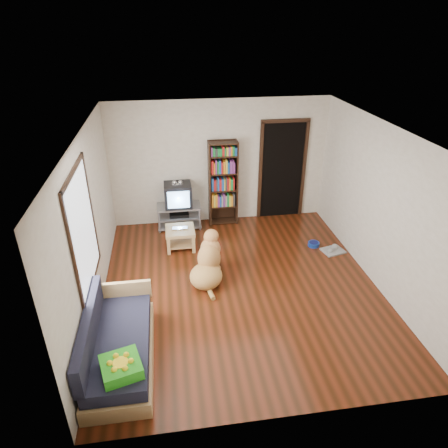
{
  "coord_description": "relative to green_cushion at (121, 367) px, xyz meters",
  "views": [
    {
      "loc": [
        -1.07,
        -5.34,
        4.04
      ],
      "look_at": [
        -0.2,
        0.54,
        0.9
      ],
      "focal_mm": 32.0,
      "sensor_mm": 36.0,
      "label": 1
    }
  ],
  "objects": [
    {
      "name": "grey_rag",
      "position": [
        3.71,
        2.77,
        -0.48
      ],
      "size": [
        0.46,
        0.41,
        0.03
      ],
      "primitive_type": "cube",
      "rotation": [
        0.0,
        0.0,
        0.24
      ],
      "color": "#999999",
      "rests_on": "ground"
    },
    {
      "name": "ceiling",
      "position": [
        1.75,
        1.96,
        2.11
      ],
      "size": [
        5.0,
        5.0,
        0.0
      ],
      "primitive_type": "plane",
      "rotation": [
        3.14,
        0.0,
        0.0
      ],
      "color": "white",
      "rests_on": "ground"
    },
    {
      "name": "dog",
      "position": [
        1.24,
        2.22,
        -0.17
      ],
      "size": [
        0.72,
        1.05,
        0.87
      ],
      "color": "tan",
      "rests_on": "ground"
    },
    {
      "name": "tv_stand",
      "position": [
        0.85,
        4.21,
        -0.22
      ],
      "size": [
        0.9,
        0.45,
        0.5
      ],
      "color": "#99999E",
      "rests_on": "ground"
    },
    {
      "name": "bookshelf",
      "position": [
        1.8,
        4.3,
        0.51
      ],
      "size": [
        0.6,
        0.3,
        1.8
      ],
      "color": "black",
      "rests_on": "ground"
    },
    {
      "name": "green_cushion",
      "position": [
        0.0,
        0.0,
        0.0
      ],
      "size": [
        0.53,
        0.53,
        0.14
      ],
      "primitive_type": "cube",
      "rotation": [
        0.0,
        0.0,
        0.27
      ],
      "color": "green",
      "rests_on": "sofa"
    },
    {
      "name": "sofa",
      "position": [
        -0.12,
        0.58,
        -0.23
      ],
      "size": [
        0.8,
        1.8,
        0.8
      ],
      "color": "tan",
      "rests_on": "ground"
    },
    {
      "name": "wall_front",
      "position": [
        1.75,
        -0.54,
        0.81
      ],
      "size": [
        4.5,
        0.0,
        4.5
      ],
      "primitive_type": "plane",
      "rotation": [
        -1.57,
        0.0,
        0.0
      ],
      "color": "silver",
      "rests_on": "ground"
    },
    {
      "name": "crt_tv",
      "position": [
        0.85,
        4.23,
        0.25
      ],
      "size": [
        0.55,
        0.52,
        0.58
      ],
      "color": "black",
      "rests_on": "tv_stand"
    },
    {
      "name": "wall_right",
      "position": [
        4.0,
        1.96,
        0.81
      ],
      "size": [
        0.0,
        5.0,
        5.0
      ],
      "primitive_type": "plane",
      "rotation": [
        1.57,
        0.0,
        -1.57
      ],
      "color": "silver",
      "rests_on": "ground"
    },
    {
      "name": "wall_left",
      "position": [
        -0.5,
        1.96,
        0.81
      ],
      "size": [
        0.0,
        5.0,
        5.0
      ],
      "primitive_type": "plane",
      "rotation": [
        1.57,
        0.0,
        1.57
      ],
      "color": "silver",
      "rests_on": "ground"
    },
    {
      "name": "doorway",
      "position": [
        3.1,
        4.44,
        0.63
      ],
      "size": [
        1.03,
        0.05,
        2.19
      ],
      "color": "black",
      "rests_on": "wall_back"
    },
    {
      "name": "laptop",
      "position": [
        0.83,
        3.33,
        -0.08
      ],
      "size": [
        0.3,
        0.19,
        0.02
      ],
      "primitive_type": "imported",
      "rotation": [
        0.0,
        0.0,
        -0.02
      ],
      "color": "silver",
      "rests_on": "coffee_table"
    },
    {
      "name": "coffee_table",
      "position": [
        0.83,
        3.36,
        -0.21
      ],
      "size": [
        0.55,
        0.55,
        0.4
      ],
      "color": "tan",
      "rests_on": "ground"
    },
    {
      "name": "window",
      "position": [
        -0.48,
        1.46,
        1.01
      ],
      "size": [
        0.03,
        1.46,
        1.7
      ],
      "color": "white",
      "rests_on": "wall_left"
    },
    {
      "name": "wall_back",
      "position": [
        1.75,
        4.46,
        0.81
      ],
      "size": [
        4.5,
        0.0,
        4.5
      ],
      "primitive_type": "plane",
      "rotation": [
        1.57,
        0.0,
        0.0
      ],
      "color": "silver",
      "rests_on": "ground"
    },
    {
      "name": "ground",
      "position": [
        1.75,
        1.96,
        -0.49
      ],
      "size": [
        5.0,
        5.0,
        0.0
      ],
      "primitive_type": "plane",
      "color": "#57200F",
      "rests_on": "ground"
    },
    {
      "name": "dog_bowl",
      "position": [
        3.41,
        3.02,
        -0.45
      ],
      "size": [
        0.22,
        0.22,
        0.08
      ],
      "primitive_type": "cylinder",
      "color": "navy",
      "rests_on": "ground"
    }
  ]
}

